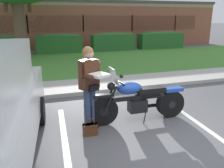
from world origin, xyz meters
TOP-DOWN VIEW (x-y plane):
  - ground_plane at (0.00, 0.00)m, footprint 140.00×140.00m
  - curb_strip at (0.00, 3.43)m, footprint 60.00×0.20m
  - concrete_walk at (0.00, 4.28)m, footprint 60.00×1.50m
  - grass_lawn at (0.00, 8.47)m, footprint 60.00×6.88m
  - stall_stripe_0 at (-1.87, 0.20)m, footprint 0.39×4.40m
  - stall_stripe_1 at (1.03, 0.20)m, footprint 0.39×4.40m
  - motorcycle at (-0.07, 1.22)m, footprint 2.24×0.82m
  - rider_person at (-1.23, 1.20)m, footprint 0.58×0.67m
  - handbag at (-1.33, 0.88)m, footprint 0.28×0.13m
  - hedge_center_left at (-0.76, 12.01)m, footprint 2.83×0.90m
  - hedge_center_right at (2.85, 12.01)m, footprint 2.91×0.90m
  - hedge_right at (6.46, 12.01)m, footprint 3.27×0.90m
  - brick_building at (1.23, 18.71)m, footprint 22.41×9.80m

SIDE VIEW (x-z plane):
  - ground_plane at x=0.00m, z-range 0.00..0.00m
  - stall_stripe_0 at x=-1.87m, z-range 0.00..0.01m
  - stall_stripe_1 at x=1.03m, z-range 0.00..0.01m
  - grass_lawn at x=0.00m, z-range 0.00..0.06m
  - concrete_walk at x=0.00m, z-range 0.00..0.08m
  - curb_strip at x=0.00m, z-range 0.00..0.12m
  - handbag at x=-1.33m, z-range -0.04..0.32m
  - motorcycle at x=-0.07m, z-range -0.14..1.12m
  - hedge_center_left at x=-0.76m, z-range 0.03..1.27m
  - hedge_center_right at x=2.85m, z-range 0.03..1.27m
  - hedge_right at x=6.46m, z-range 0.03..1.27m
  - rider_person at x=-1.23m, z-range 0.15..1.86m
  - brick_building at x=1.23m, z-range 0.00..3.44m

